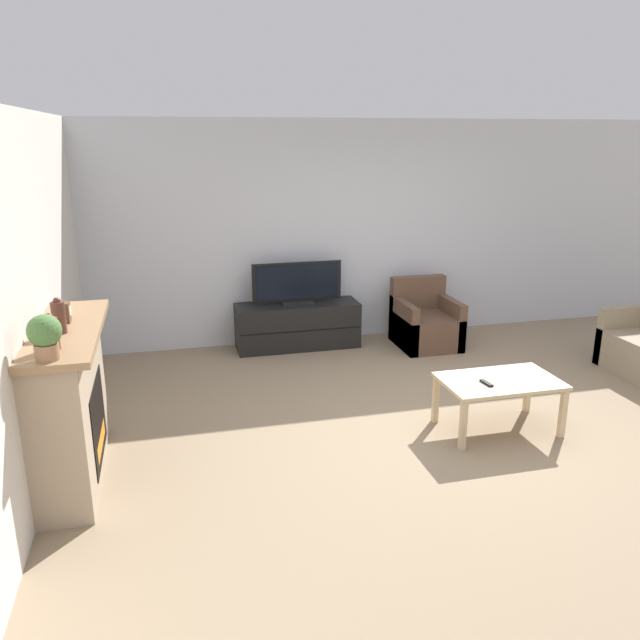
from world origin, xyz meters
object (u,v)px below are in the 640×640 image
Objects in this scene: tv at (297,285)px; remote at (486,383)px; armchair at (425,324)px; coffee_table at (499,386)px; mantel_clock at (65,312)px; fireplace at (70,402)px; mantel_vase_centre_left at (59,317)px; mantel_vase_left at (51,333)px; tv_stand at (297,325)px; potted_plant at (45,335)px.

tv is 2.90m from remote.
armchair is 2.34m from coffee_table.
mantel_clock is 4.43m from armchair.
coffee_table is at bearing -1.69° from fireplace.
mantel_vase_centre_left is 0.24× the size of tv.
armchair is at bearing -11.19° from tv.
tv is at bearing 52.89° from mantel_vase_left.
fireplace is at bearing -132.16° from tv.
tv is 2.92m from coffee_table.
tv_stand is 1.47× the size of coffee_table.
mantel_clock is 0.98× the size of remote.
fireplace is 10.50× the size of mantel_clock.
fireplace is at bearing 170.60° from remote.
mantel_clock is at bearing 83.58° from fireplace.
mantel_vase_centre_left reaches higher than coffee_table.
fireplace reaches higher than remote.
fireplace reaches higher than coffee_table.
mantel_vase_left is at bearing -90.07° from mantel_clock.
potted_plant is (0.00, -0.55, 0.04)m from mantel_vase_centre_left.
coffee_table is (-0.31, -2.31, 0.14)m from armchair.
potted_plant is at bearing -142.89° from armchair.
mantel_vase_left reaches higher than tv_stand.
mantel_clock is at bearing 175.72° from coffee_table.
mantel_vase_centre_left is 3.50m from tv.
potted_plant reaches higher than armchair.
tv reaches higher than coffee_table.
tv is 1.33× the size of armchair.
remote is at bearing -5.60° from mantel_clock.
coffee_table is at bearing 6.02° from mantel_vase_left.
potted_plant is 0.29× the size of coffee_table.
fireplace reaches higher than armchair.
mantel_vase_centre_left is (0.00, 0.35, 0.01)m from mantel_vase_left.
fireplace is at bearing -149.97° from armchair.
tv_stand is (2.28, 2.52, -0.32)m from fireplace.
coffee_table is (1.23, -2.62, 0.14)m from tv_stand.
potted_plant is at bearing -88.55° from fireplace.
mantel_vase_left is 0.30× the size of armchair.
potted_plant reaches higher than coffee_table.
fireplace is 3.35m from remote.
mantel_clock is 0.83m from potted_plant.
mantel_vase_centre_left is 3.60m from coffee_table.
armchair reaches higher than coffee_table.
mantel_vase_left is at bearing 178.70° from remote.
mantel_vase_centre_left is 0.28m from mantel_clock.
mantel_vase_left is 1.64× the size of mantel_clock.
mantel_vase_left is (0.02, -0.47, 0.69)m from fireplace.
mantel_clock reaches higher than fireplace.
remote is (1.07, -2.68, -0.30)m from tv.
tv is at bearing 168.81° from armchair.
remote is (3.33, 0.50, -0.85)m from potted_plant.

